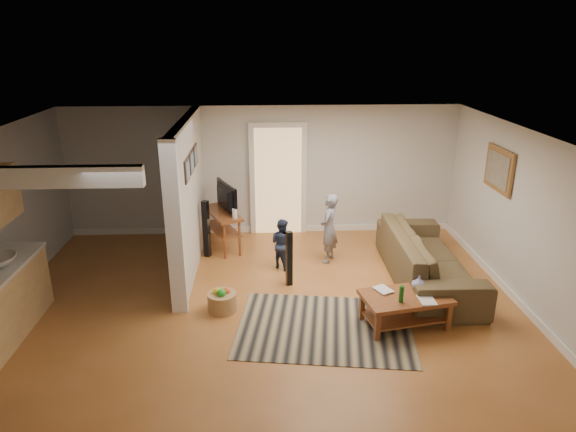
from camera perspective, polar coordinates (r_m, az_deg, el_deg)
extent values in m
plane|color=brown|center=(7.63, -2.67, -9.92)|extent=(7.50, 7.50, 0.00)
cube|color=beige|center=(9.96, -2.85, 5.03)|extent=(7.50, 0.04, 2.50)
cube|color=beige|center=(8.01, 25.08, -0.55)|extent=(0.04, 6.00, 2.50)
cube|color=white|center=(6.76, -3.00, 8.85)|extent=(7.50, 6.00, 0.04)
cube|color=beige|center=(8.56, -10.91, 2.22)|extent=(0.15, 3.10, 2.50)
cube|color=white|center=(7.11, -12.54, -1.54)|extent=(0.22, 0.10, 2.50)
cube|color=white|center=(10.30, -2.74, -1.43)|extent=(7.50, 0.04, 0.12)
cube|color=white|center=(8.45, 23.73, -8.15)|extent=(0.04, 6.00, 0.12)
cube|color=#D8B272|center=(9.96, -1.10, 3.86)|extent=(0.90, 0.06, 2.10)
cube|color=#311F15|center=(7.76, -11.20, 5.02)|extent=(0.03, 0.40, 0.34)
cube|color=#311F15|center=(8.24, -10.72, 5.90)|extent=(0.03, 0.40, 0.34)
cube|color=#311F15|center=(8.73, -10.30, 6.68)|extent=(0.03, 0.40, 0.34)
cube|color=olive|center=(8.71, 22.40, 4.81)|extent=(0.04, 0.90, 0.68)
cube|color=black|center=(7.13, 4.13, -12.22)|extent=(2.56, 2.02, 0.01)
imported|color=#4B4125|center=(8.63, 14.99, -6.94)|extent=(1.12, 2.78, 0.81)
cube|color=#622A17|center=(7.14, 12.95, -8.79)|extent=(1.26, 0.88, 0.06)
cube|color=silver|center=(7.14, 12.95, -8.76)|extent=(0.78, 0.53, 0.02)
cube|color=#622A17|center=(7.28, 12.78, -10.72)|extent=(1.15, 0.77, 0.03)
cube|color=#622A17|center=(6.84, 9.92, -11.98)|extent=(0.08, 0.08, 0.42)
cube|color=#622A17|center=(7.27, 17.42, -10.60)|extent=(0.08, 0.08, 0.42)
cube|color=#622A17|center=(7.26, 8.23, -9.86)|extent=(0.08, 0.08, 0.42)
cube|color=#622A17|center=(7.67, 15.38, -8.71)|extent=(0.08, 0.08, 0.42)
imported|color=navy|center=(7.32, 14.26, -7.91)|extent=(0.23, 0.23, 0.20)
cylinder|color=#145B19|center=(6.90, 12.49, -8.45)|extent=(0.06, 0.06, 0.23)
imported|color=#998C4C|center=(7.13, 9.91, -8.34)|extent=(0.28, 0.31, 0.02)
imported|color=#66594C|center=(7.02, 14.37, -9.17)|extent=(0.21, 0.28, 0.02)
cube|color=#622A17|center=(9.39, -7.37, 0.35)|extent=(0.85, 1.20, 0.05)
cube|color=#622A17|center=(9.50, -7.29, -1.41)|extent=(0.76, 1.09, 0.03)
cylinder|color=#622A17|center=(9.04, -7.05, -2.71)|extent=(0.05, 0.05, 0.69)
cylinder|color=#622A17|center=(9.90, -9.01, -0.78)|extent=(0.05, 0.05, 0.69)
cylinder|color=#622A17|center=(9.13, -5.40, -2.41)|extent=(0.05, 0.05, 0.69)
cylinder|color=#622A17|center=(9.98, -7.49, -0.53)|extent=(0.05, 0.05, 0.69)
imported|color=black|center=(9.39, -7.27, 0.50)|extent=(0.48, 0.87, 0.52)
cylinder|color=white|center=(9.01, -5.92, 0.30)|extent=(0.09, 0.09, 0.17)
cube|color=black|center=(8.01, 0.13, -4.75)|extent=(0.11, 0.11, 0.90)
cube|color=black|center=(9.12, -9.06, -1.44)|extent=(0.13, 0.13, 1.04)
cylinder|color=olive|center=(7.50, -7.33, -9.45)|extent=(0.42, 0.42, 0.27)
sphere|color=#B93E17|center=(7.46, -6.93, -8.40)|extent=(0.13, 0.13, 0.13)
sphere|color=gold|center=(7.45, -7.86, -8.35)|extent=(0.13, 0.13, 0.13)
sphere|color=green|center=(7.37, -7.42, -8.49)|extent=(0.13, 0.13, 0.13)
imported|color=slate|center=(9.05, 4.47, -4.97)|extent=(0.44, 0.52, 1.22)
imported|color=#202B43|center=(8.79, -0.66, -5.70)|extent=(0.53, 0.53, 0.87)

